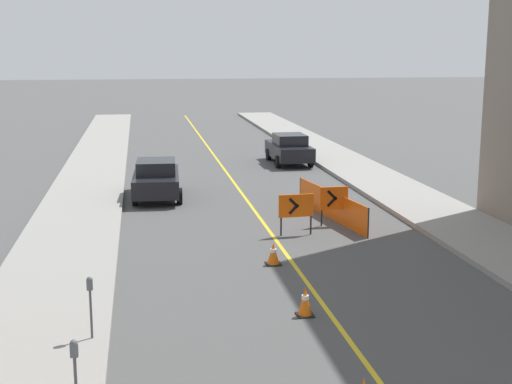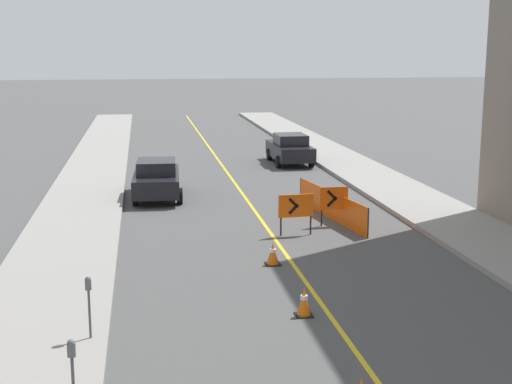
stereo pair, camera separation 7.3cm
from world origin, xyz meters
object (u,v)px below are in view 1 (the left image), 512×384
object	(u,v)px
traffic_cone_fifth	(273,254)
arrow_barricade_primary	(296,207)
arrow_barricade_secondary	(334,199)
parked_car_curb_mid	(289,149)
parking_meter_near_curb	(75,366)
traffic_cone_fourth	(305,301)
parking_meter_far_curb	(90,295)
parked_car_curb_near	(156,179)

from	to	relation	value
traffic_cone_fifth	arrow_barricade_primary	size ratio (longest dim) A/B	0.47
arrow_barricade_secondary	arrow_barricade_primary	bearing A→B (deg)	-147.79
parked_car_curb_mid	parking_meter_near_curb	world-z (taller)	parking_meter_near_curb
arrow_barricade_primary	traffic_cone_fifth	bearing A→B (deg)	-117.26
traffic_cone_fifth	arrow_barricade_primary	world-z (taller)	arrow_barricade_primary
traffic_cone_fifth	arrow_barricade_primary	distance (m)	3.40
traffic_cone_fifth	parked_car_curb_mid	size ratio (longest dim) A/B	0.15
arrow_barricade_primary	traffic_cone_fourth	bearing A→B (deg)	-104.66
parking_meter_far_curb	arrow_barricade_secondary	bearing A→B (deg)	50.12
parking_meter_near_curb	parking_meter_far_curb	xyz separation A→B (m)	(0.00, 3.56, -0.10)
traffic_cone_fifth	traffic_cone_fourth	bearing A→B (deg)	-90.26
arrow_barricade_secondary	parked_car_curb_mid	world-z (taller)	parked_car_curb_mid
arrow_barricade_secondary	parking_meter_far_curb	xyz separation A→B (m)	(-7.56, -9.05, 0.18)
parked_car_curb_near	traffic_cone_fourth	bearing A→B (deg)	-75.18
traffic_cone_fourth	parked_car_curb_mid	distance (m)	22.03
parked_car_curb_mid	parking_meter_near_curb	xyz separation A→B (m)	(-8.87, -26.13, 0.40)
traffic_cone_fifth	parking_meter_near_curb	bearing A→B (deg)	-118.88
traffic_cone_fourth	parking_meter_near_curb	size ratio (longest dim) A/B	0.47
traffic_cone_fourth	parked_car_curb_near	xyz separation A→B (m)	(-2.98, 13.73, 0.46)
arrow_barricade_primary	arrow_barricade_secondary	distance (m)	1.88
traffic_cone_fourth	traffic_cone_fifth	xyz separation A→B (m)	(0.02, 3.98, -0.02)
parked_car_curb_near	arrow_barricade_secondary	bearing A→B (deg)	-41.21
parked_car_curb_near	parking_meter_near_curb	distance (m)	18.33
arrow_barricade_primary	arrow_barricade_secondary	bearing A→B (deg)	30.35
parked_car_curb_mid	parking_meter_far_curb	bearing A→B (deg)	-112.14
arrow_barricade_secondary	parked_car_curb_near	distance (m)	8.14
parked_car_curb_mid	parking_meter_near_curb	distance (m)	27.60
arrow_barricade_primary	parking_meter_far_curb	bearing A→B (deg)	-130.81
arrow_barricade_secondary	traffic_cone_fifth	bearing A→B (deg)	-126.94
parking_meter_far_curb	arrow_barricade_primary	bearing A→B (deg)	53.07
traffic_cone_fifth	parked_car_curb_mid	world-z (taller)	parked_car_curb_mid
traffic_cone_fifth	parked_car_curb_near	bearing A→B (deg)	107.07
parking_meter_far_curb	traffic_cone_fifth	bearing A→B (deg)	46.47
parked_car_curb_mid	parking_meter_far_curb	xyz separation A→B (m)	(-8.87, -22.57, 0.30)
parking_meter_near_curb	parked_car_curb_near	bearing A→B (deg)	84.70
arrow_barricade_secondary	traffic_cone_fourth	bearing A→B (deg)	-111.67
traffic_cone_fourth	arrow_barricade_secondary	world-z (taller)	arrow_barricade_secondary
traffic_cone_fifth	parked_car_curb_mid	bearing A→B (deg)	76.67
traffic_cone_fourth	arrow_barricade_primary	bearing A→B (deg)	79.21
traffic_cone_fifth	parked_car_curb_mid	xyz separation A→B (m)	(4.18, 17.63, 0.49)
parking_meter_near_curb	parking_meter_far_curb	world-z (taller)	parking_meter_near_curb
parked_car_curb_near	parking_meter_far_curb	bearing A→B (deg)	-93.98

